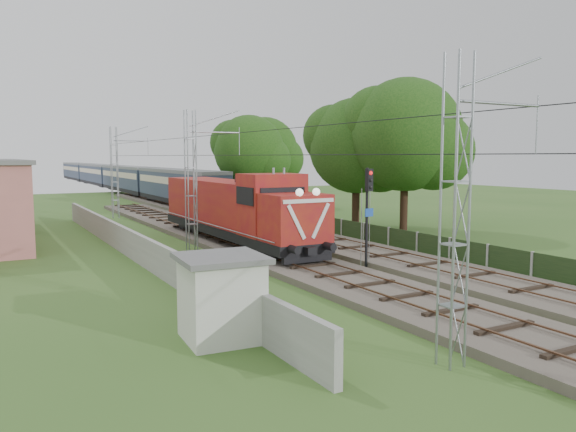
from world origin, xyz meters
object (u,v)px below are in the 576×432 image
coach_rake (112,175)px  signal_post (368,200)px  locomotive (235,209)px  relay_hut (221,297)px

coach_rake → signal_post: bearing=-91.8°
signal_post → locomotive: bearing=107.1°
coach_rake → signal_post: (-2.13, -68.93, 0.88)m
coach_rake → relay_hut: size_ratio=33.65×
coach_rake → signal_post: size_ratio=18.15×
coach_rake → relay_hut: (-12.40, -75.42, -1.19)m
locomotive → signal_post: size_ratio=3.57×
locomotive → coach_rake: (5.00, 59.60, 0.20)m
relay_hut → signal_post: bearing=32.3°
coach_rake → relay_hut: bearing=-99.3°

